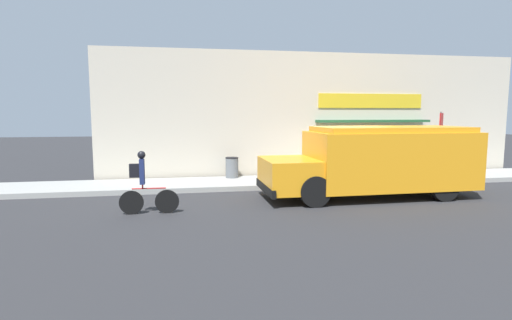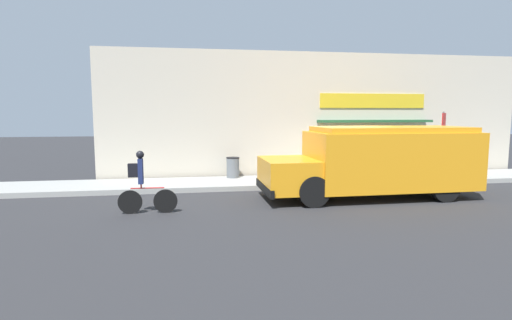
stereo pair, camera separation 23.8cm
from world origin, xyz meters
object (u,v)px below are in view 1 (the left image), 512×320
school_bus (377,160)px  cyclist (144,184)px  trash_bin (232,167)px  stop_sign_post (440,133)px

school_bus → cyclist: (-7.13, -0.99, -0.36)m
cyclist → trash_bin: 5.38m
stop_sign_post → trash_bin: stop_sign_post is taller
cyclist → stop_sign_post: bearing=18.5°
cyclist → trash_bin: (2.89, 4.53, -0.25)m
school_bus → trash_bin: (-4.24, 3.54, -0.61)m
school_bus → stop_sign_post: (3.85, 2.34, 0.70)m
school_bus → cyclist: school_bus is taller
school_bus → trash_bin: bearing=139.6°
cyclist → stop_sign_post: (10.98, 3.33, 1.06)m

